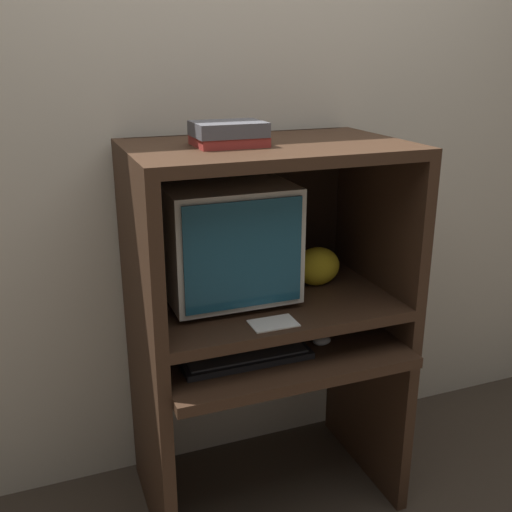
% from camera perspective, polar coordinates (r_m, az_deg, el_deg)
% --- Properties ---
extents(wall_back, '(6.00, 0.06, 2.60)m').
position_cam_1_polar(wall_back, '(2.21, -2.28, 11.64)').
color(wall_back, beige).
rests_on(wall_back, ground_plane).
extents(desk_base, '(0.88, 0.63, 0.65)m').
position_cam_1_polar(desk_base, '(2.18, 1.38, -13.55)').
color(desk_base, '#382316').
rests_on(desk_base, ground_plane).
extents(desk_monitor_shelf, '(0.88, 0.57, 0.14)m').
position_cam_1_polar(desk_monitor_shelf, '(2.04, 1.02, -4.70)').
color(desk_monitor_shelf, '#382316').
rests_on(desk_monitor_shelf, desk_base).
extents(hutch_upper, '(0.88, 0.57, 0.52)m').
position_cam_1_polar(hutch_upper, '(1.95, 0.75, 5.86)').
color(hutch_upper, '#382316').
rests_on(hutch_upper, desk_monitor_shelf).
extents(crt_monitor, '(0.41, 0.40, 0.39)m').
position_cam_1_polar(crt_monitor, '(1.97, -3.07, 1.68)').
color(crt_monitor, beige).
rests_on(crt_monitor, desk_monitor_shelf).
extents(keyboard, '(0.42, 0.14, 0.03)m').
position_cam_1_polar(keyboard, '(1.91, -0.95, -9.58)').
color(keyboard, black).
rests_on(keyboard, desk_base).
extents(mouse, '(0.06, 0.04, 0.03)m').
position_cam_1_polar(mouse, '(2.02, 6.28, -8.02)').
color(mouse, '#B7B7B7').
rests_on(mouse, desk_base).
extents(snack_bag, '(0.17, 0.12, 0.14)m').
position_cam_1_polar(snack_bag, '(2.12, 5.83, -0.98)').
color(snack_bag, gold).
rests_on(snack_bag, desk_monitor_shelf).
extents(book_stack, '(0.21, 0.17, 0.07)m').
position_cam_1_polar(book_stack, '(1.83, -2.63, 11.54)').
color(book_stack, maroon).
rests_on(book_stack, hutch_upper).
extents(paper_card, '(0.14, 0.09, 0.00)m').
position_cam_1_polar(paper_card, '(1.83, 1.66, -6.42)').
color(paper_card, white).
rests_on(paper_card, desk_monitor_shelf).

